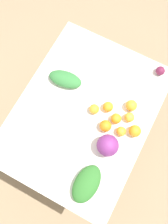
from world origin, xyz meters
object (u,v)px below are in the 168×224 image
at_px(orange_1, 108,107).
at_px(orange_6, 131,105).
at_px(orange_0, 121,131).
at_px(orange_2, 129,117).
at_px(greens_bunch_beet_tops, 87,184).
at_px(orange_4, 135,131).
at_px(orange_3, 94,109).
at_px(greens_bunch_chard, 65,79).
at_px(orange_5, 116,119).
at_px(beet_root, 160,71).
at_px(orange_7, 105,126).
at_px(cabbage_purple, 108,145).

height_order(orange_1, orange_6, orange_6).
xyz_separation_m(orange_0, orange_2, (0.12, -0.01, 0.00)).
relative_size(greens_bunch_beet_tops, orange_4, 3.09).
relative_size(greens_bunch_beet_tops, orange_3, 3.63).
relative_size(greens_bunch_chard, orange_4, 2.94).
xyz_separation_m(orange_1, orange_3, (-0.06, 0.08, -0.00)).
bearing_deg(greens_bunch_chard, orange_5, -101.58).
relative_size(greens_bunch_chard, orange_2, 3.57).
distance_m(beet_root, orange_3, 0.57).
distance_m(greens_bunch_chard, orange_0, 0.55).
xyz_separation_m(greens_bunch_beet_tops, orange_0, (0.41, -0.05, -0.01)).
distance_m(orange_4, orange_7, 0.20).
bearing_deg(orange_2, cabbage_purple, 169.59).
relative_size(beet_root, orange_3, 0.94).
xyz_separation_m(orange_2, orange_5, (-0.05, 0.08, 0.00)).
bearing_deg(orange_0, cabbage_purple, 164.07).
bearing_deg(greens_bunch_chard, greens_bunch_beet_tops, -140.29).
height_order(orange_0, orange_1, orange_1).
xyz_separation_m(greens_bunch_beet_tops, orange_5, (0.48, 0.02, -0.00)).
distance_m(greens_bunch_beet_tops, orange_6, 0.61).
bearing_deg(orange_5, beet_root, -14.96).
height_order(orange_3, orange_5, orange_5).
bearing_deg(orange_5, orange_3, 93.24).
xyz_separation_m(greens_bunch_chard, orange_6, (0.04, -0.51, 0.00)).
height_order(greens_bunch_beet_tops, orange_7, orange_7).
distance_m(greens_bunch_beet_tops, beet_root, 0.96).
xyz_separation_m(orange_0, orange_5, (0.06, 0.07, 0.00)).
xyz_separation_m(cabbage_purple, orange_1, (0.25, 0.12, -0.04)).
relative_size(orange_0, orange_2, 0.97).
relative_size(orange_4, orange_7, 1.01).
height_order(greens_bunch_beet_tops, orange_0, greens_bunch_beet_tops).
bearing_deg(orange_1, orange_0, -126.41).
distance_m(cabbage_purple, orange_2, 0.26).
relative_size(cabbage_purple, orange_5, 2.00).
distance_m(orange_1, orange_4, 0.25).
distance_m(beet_root, orange_0, 0.55).
xyz_separation_m(beet_root, orange_7, (-0.56, 0.17, 0.01)).
bearing_deg(orange_0, orange_2, -3.78).
bearing_deg(orange_6, orange_4, -147.88).
relative_size(orange_6, orange_7, 0.99).
bearing_deg(orange_4, orange_3, 87.89).
bearing_deg(orange_5, orange_6, -21.65).
bearing_deg(greens_bunch_beet_tops, orange_1, 11.55).
distance_m(orange_3, orange_7, 0.14).
height_order(greens_bunch_chard, beet_root, greens_bunch_chard).
bearing_deg(orange_6, greens_bunch_beet_tops, 176.99).
height_order(greens_bunch_chard, orange_0, greens_bunch_chard).
bearing_deg(beet_root, greens_bunch_chard, 123.60).
distance_m(orange_1, orange_3, 0.10).
bearing_deg(greens_bunch_beet_tops, orange_6, -3.01).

